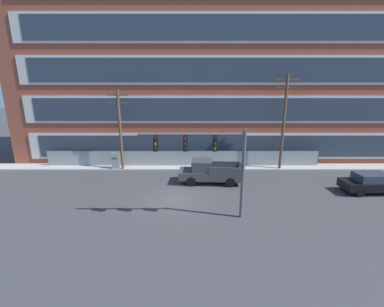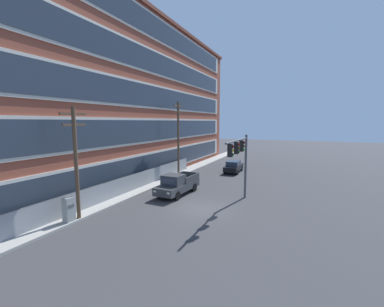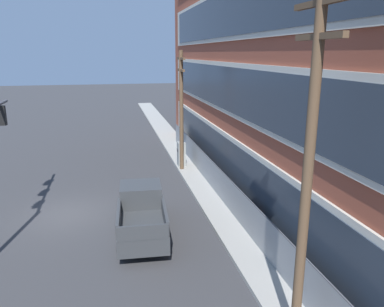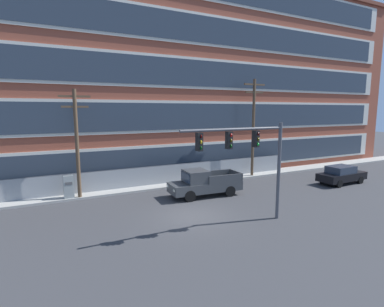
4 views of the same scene
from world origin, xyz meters
TOP-DOWN VIEW (x-y plane):
  - ground_plane at (0.00, 0.00)m, footprint 160.00×160.00m
  - sidewalk_building_side at (0.00, 7.46)m, footprint 80.00×1.95m
  - brick_mill_building at (6.81, 13.92)m, footprint 48.85×11.57m
  - chain_link_fence at (0.27, 7.75)m, footprint 27.54×0.06m
  - traffic_signal_mast at (2.20, -2.59)m, footprint 6.37×0.43m
  - pickup_truck_dark_grey at (2.68, 3.38)m, footprint 5.51×2.27m
  - sedan_black at (15.14, 1.30)m, footprint 4.59×1.92m
  - utility_pole_near_corner at (-5.59, 6.72)m, footprint 2.08×0.26m
  - utility_pole_midblock at (9.89, 6.88)m, footprint 2.29×0.26m
  - electrical_cabinet at (-6.30, 6.83)m, footprint 0.67×0.51m

SIDE VIEW (x-z plane):
  - ground_plane at x=0.00m, z-range 0.00..0.00m
  - sidewalk_building_side at x=0.00m, z-range 0.00..0.16m
  - sedan_black at x=15.14m, z-range 0.02..1.58m
  - chain_link_fence at x=0.27m, z-range 0.02..1.72m
  - electrical_cabinet at x=-6.30m, z-range 0.00..1.79m
  - pickup_truck_dark_grey at x=2.68m, z-range -0.05..1.94m
  - traffic_signal_mast at x=2.20m, z-range 1.34..6.97m
  - utility_pole_near_corner at x=-5.59m, z-range 0.38..8.13m
  - utility_pole_midblock at x=9.89m, z-range 0.44..9.56m
  - brick_mill_building at x=6.81m, z-range 0.01..19.03m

